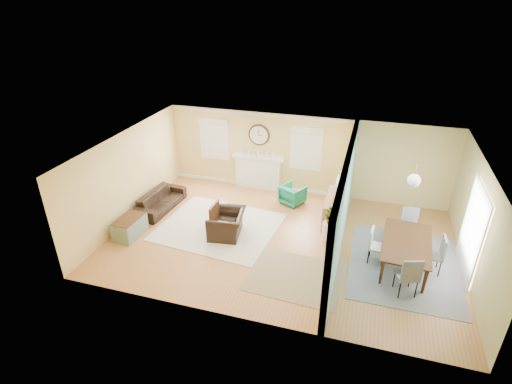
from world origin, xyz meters
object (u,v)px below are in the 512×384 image
at_px(dining_table, 406,254).
at_px(sofa, 161,200).
at_px(credenza, 334,209).
at_px(eames_chair, 227,224).
at_px(green_chair, 293,195).

bearing_deg(dining_table, sofa, 87.36).
relative_size(sofa, credenza, 1.25).
xyz_separation_m(eames_chair, credenza, (2.70, 1.53, 0.06)).
relative_size(sofa, dining_table, 0.95).
distance_m(sofa, dining_table, 7.13).
height_order(sofa, green_chair, green_chair).
relative_size(credenza, dining_table, 0.76).
bearing_deg(credenza, sofa, -171.75).
height_order(eames_chair, dining_table, dining_table).
bearing_deg(eames_chair, dining_table, 80.74).
distance_m(sofa, green_chair, 4.07).
xyz_separation_m(sofa, dining_table, (7.08, -0.86, 0.07)).
distance_m(eames_chair, credenza, 3.11).
bearing_deg(sofa, eames_chair, -103.73).
bearing_deg(green_chair, eames_chair, 86.39).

